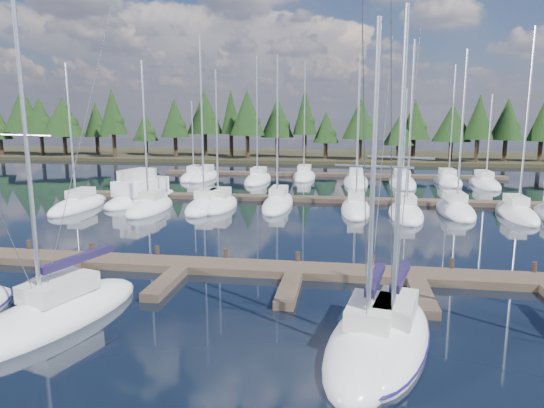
% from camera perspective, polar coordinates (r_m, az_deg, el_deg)
% --- Properties ---
extents(ground, '(260.00, 260.00, 0.00)m').
position_cam_1_polar(ground, '(37.21, 4.76, -2.34)').
color(ground, black).
rests_on(ground, ground).
extents(far_shore, '(220.00, 30.00, 0.60)m').
position_cam_1_polar(far_shore, '(96.56, 7.36, 5.63)').
color(far_shore, '#2C2918').
rests_on(far_shore, ground).
extents(main_dock, '(44.00, 6.13, 0.90)m').
position_cam_1_polar(main_dock, '(25.01, 2.64, -8.22)').
color(main_dock, '#4C3E2F').
rests_on(main_dock, ground).
extents(back_docks, '(50.00, 21.80, 0.40)m').
position_cam_1_polar(back_docks, '(56.42, 6.21, 2.20)').
color(back_docks, '#4C3E2F').
rests_on(back_docks, ground).
extents(front_sailboat_2, '(5.35, 9.43, 13.56)m').
position_cam_1_polar(front_sailboat_2, '(21.75, -24.39, -11.87)').
color(front_sailboat_2, white).
rests_on(front_sailboat_2, ground).
extents(front_sailboat_3, '(4.13, 8.14, 11.94)m').
position_cam_1_polar(front_sailboat_3, '(18.00, 11.27, -15.85)').
color(front_sailboat_3, white).
rests_on(front_sailboat_3, ground).
extents(front_sailboat_4, '(4.29, 8.35, 12.40)m').
position_cam_1_polar(front_sailboat_4, '(18.56, 14.06, -15.11)').
color(front_sailboat_4, white).
rests_on(front_sailboat_4, ground).
extents(back_sailboat_rows, '(42.89, 32.62, 15.99)m').
position_cam_1_polar(back_sailboat_rows, '(51.47, 6.34, 1.49)').
color(back_sailboat_rows, white).
rests_on(back_sailboat_rows, ground).
extents(motor_yacht_left, '(5.56, 10.80, 5.17)m').
position_cam_1_polar(motor_yacht_left, '(48.29, -15.12, 0.95)').
color(motor_yacht_left, white).
rests_on(motor_yacht_left, ground).
extents(tree_line, '(185.96, 11.79, 13.82)m').
position_cam_1_polar(tree_line, '(86.68, 4.39, 9.81)').
color(tree_line, black).
rests_on(tree_line, far_shore).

